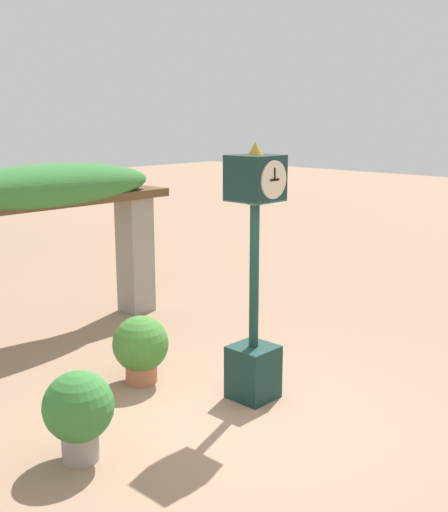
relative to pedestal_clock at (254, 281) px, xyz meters
name	(u,v)px	position (x,y,z in m)	size (l,w,h in m)	color
ground_plane	(248,414)	(-0.40, -0.27, -1.50)	(60.00, 60.00, 0.00)	#9E7A60
pedestal_clock	(254,281)	(0.00, 0.00, 0.00)	(0.54, 0.58, 3.17)	#14332D
pergola	(46,208)	(-0.40, 3.93, 0.55)	(4.55, 1.09, 2.73)	gray
potted_plant_near_left	(79,411)	(-2.34, 0.31, -0.96)	(0.73, 0.73, 0.95)	gray
potted_plant_near_right	(141,347)	(-0.66, 1.39, -1.01)	(0.74, 0.74, 0.90)	#B26B4C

